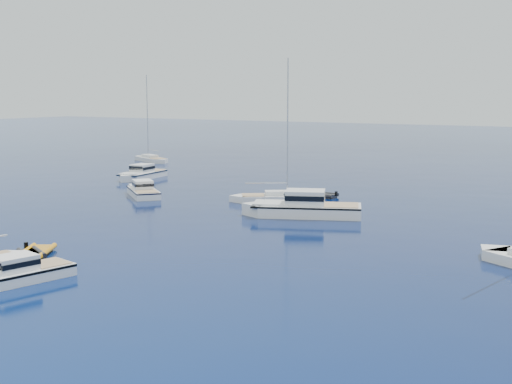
# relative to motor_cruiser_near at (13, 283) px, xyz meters

# --- Properties ---
(ground) EXTENTS (400.00, 400.00, 0.00)m
(ground) POSITION_rel_motor_cruiser_near_xyz_m (2.74, 0.14, 0.00)
(ground) COLOR navy
(ground) RESTS_ON ground
(motor_cruiser_near) EXTENTS (4.11, 8.02, 2.02)m
(motor_cruiser_near) POSITION_rel_motor_cruiser_near_xyz_m (0.00, 0.00, 0.00)
(motor_cruiser_near) COLOR white
(motor_cruiser_near) RESTS_ON ground
(motor_cruiser_centre) EXTENTS (11.66, 7.35, 2.94)m
(motor_cruiser_centre) POSITION_rel_motor_cruiser_near_xyz_m (4.97, 27.19, 0.00)
(motor_cruiser_centre) COLOR silver
(motor_cruiser_centre) RESTS_ON ground
(motor_cruiser_far_l) EXTENTS (7.74, 7.18, 2.13)m
(motor_cruiser_far_l) POSITION_rel_motor_cruiser_near_xyz_m (-14.73, 29.59, 0.00)
(motor_cruiser_far_l) COLOR white
(motor_cruiser_far_l) RESTS_ON ground
(motor_cruiser_horizon) EXTENTS (3.56, 9.06, 2.32)m
(motor_cruiser_horizon) POSITION_rel_motor_cruiser_near_xyz_m (-23.94, 40.66, 0.00)
(motor_cruiser_horizon) COLOR white
(motor_cruiser_horizon) RESTS_ON ground
(sailboat_centre) EXTENTS (9.66, 7.58, 14.52)m
(sailboat_centre) POSITION_rel_motor_cruiser_near_xyz_m (-0.76, 33.24, 0.00)
(sailboat_centre) COLOR silver
(sailboat_centre) RESTS_ON ground
(sailboat_far_l) EXTENTS (9.59, 6.13, 13.86)m
(sailboat_far_l) POSITION_rel_motor_cruiser_near_xyz_m (-36.56, 58.42, 0.00)
(sailboat_far_l) COLOR silver
(sailboat_far_l) RESTS_ON ground
(tender_yellow) EXTENTS (3.77, 4.41, 0.95)m
(tender_yellow) POSITION_rel_motor_cruiser_near_xyz_m (-3.91, 5.30, 0.00)
(tender_yellow) COLOR #C97E0B
(tender_yellow) RESTS_ON ground
(tender_grey_near) EXTENTS (3.20, 2.71, 0.95)m
(tender_grey_near) POSITION_rel_motor_cruiser_near_xyz_m (-3.82, 4.84, 0.00)
(tender_grey_near) COLOR black
(tender_grey_near) RESTS_ON ground
(tender_grey_far) EXTENTS (3.91, 2.31, 0.95)m
(tender_grey_far) POSITION_rel_motor_cruiser_near_xyz_m (1.67, 38.01, 0.00)
(tender_grey_far) COLOR black
(tender_grey_far) RESTS_ON ground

